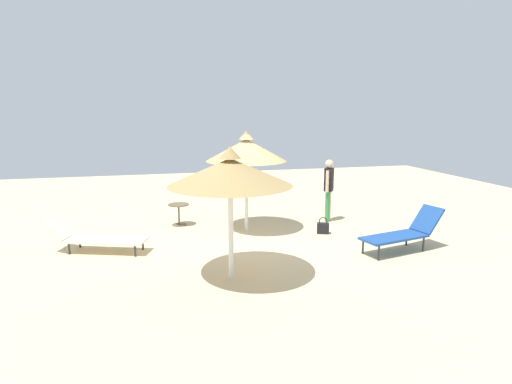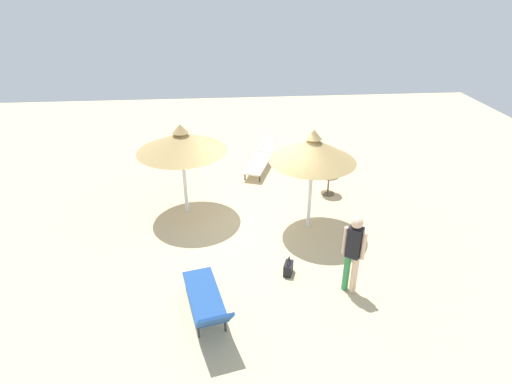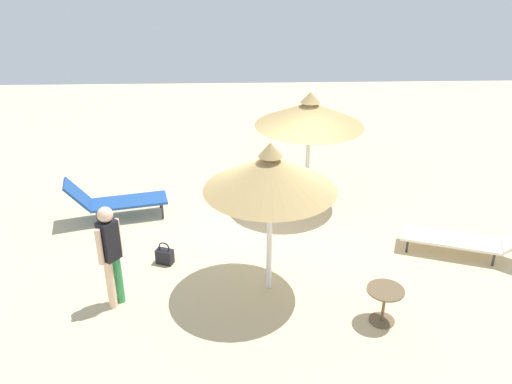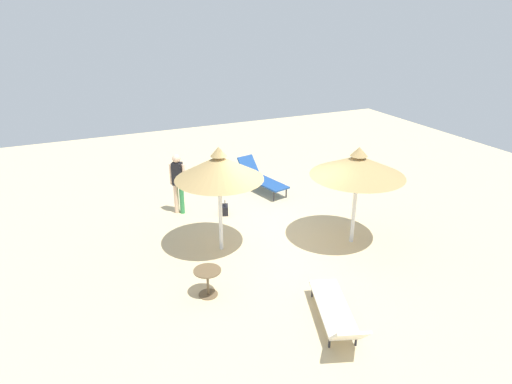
% 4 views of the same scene
% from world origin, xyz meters
% --- Properties ---
extents(ground, '(24.00, 24.00, 0.10)m').
position_xyz_m(ground, '(0.00, 0.00, -0.05)').
color(ground, beige).
extents(parasol_umbrella_back, '(2.26, 2.26, 2.47)m').
position_xyz_m(parasol_umbrella_back, '(1.79, -0.72, 2.01)').
color(parasol_umbrella_back, white).
rests_on(parasol_umbrella_back, ground).
extents(parasol_umbrella_near_right, '(2.06, 2.06, 2.59)m').
position_xyz_m(parasol_umbrella_near_right, '(-1.32, 0.27, 2.10)').
color(parasol_umbrella_near_right, white).
rests_on(parasol_umbrella_near_right, ground).
extents(lounge_chair_far_left, '(1.26, 2.27, 0.76)m').
position_xyz_m(lounge_chair_far_left, '(-0.45, -3.39, 0.33)').
color(lounge_chair_far_left, silver).
rests_on(lounge_chair_far_left, ground).
extents(lounge_chair_front, '(1.01, 2.07, 0.93)m').
position_xyz_m(lounge_chair_front, '(1.16, 3.31, 0.44)').
color(lounge_chair_front, '#1E478C').
rests_on(lounge_chair_front, ground).
extents(person_standing_center, '(0.38, 0.33, 1.75)m').
position_xyz_m(person_standing_center, '(-1.68, 2.72, 1.00)').
color(person_standing_center, beige).
rests_on(person_standing_center, ground).
extents(handbag, '(0.26, 0.34, 0.43)m').
position_xyz_m(handbag, '(-0.53, 2.09, 0.15)').
color(handbag, black).
rests_on(handbag, ground).
extents(side_table_round, '(0.56, 0.56, 0.59)m').
position_xyz_m(side_table_round, '(-2.24, -1.41, 0.40)').
color(side_table_round, brown).
rests_on(side_table_round, ground).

